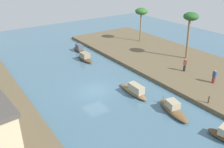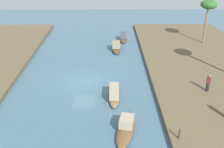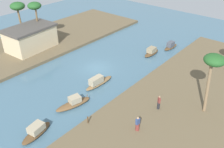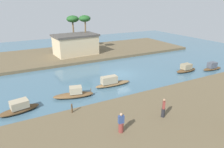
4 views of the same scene
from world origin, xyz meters
The scene contains 11 objects.
river_water centered at (0.00, 0.00, 0.00)m, with size 69.54×69.54×0.00m, color #476B7F.
riverbank_left centered at (0.00, -14.05, 0.23)m, with size 41.43×13.83×0.45m, color brown.
sampan_with_red_awning centered at (13.35, -4.89, 0.44)m, with size 3.62×1.19×1.23m.
sampan_with_tall_canopy centered at (-3.21, -3.21, 0.50)m, with size 4.70×1.13×1.32m.
sampan_downstream_large centered at (9.12, -3.69, 0.47)m, with size 3.66×1.18×1.24m.
sampan_midstream centered at (-8.23, -4.04, 0.41)m, with size 4.52×2.20×1.21m.
person_on_near_bank centered at (-2.81, -12.10, 1.25)m, with size 0.43×0.43×1.74m.
person_by_mooring centered at (-7.08, -12.25, 1.16)m, with size 0.47×0.44×1.65m.
mooring_post centered at (-9.56, -7.75, 0.87)m, with size 0.14×0.14×0.83m, color #4C3823.
palm_tree_left_near centered at (0.20, -15.99, 6.39)m, with size 2.14×2.14×6.87m.
palm_tree_left_far centered at (10.81, -16.16, 5.72)m, with size 2.21×2.21×6.02m.
Camera 1 is at (-21.08, 12.24, 13.43)m, focal length 38.17 mm.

